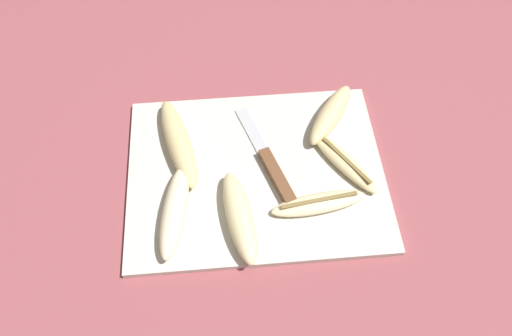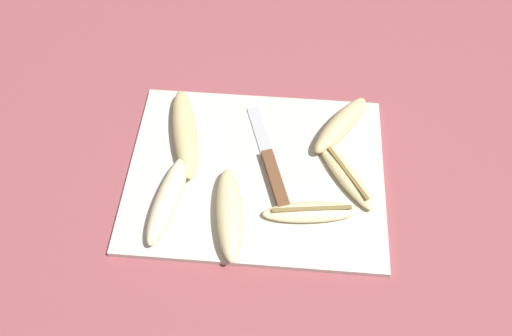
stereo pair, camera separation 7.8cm
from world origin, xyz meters
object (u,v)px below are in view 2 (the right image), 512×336
object	(u,v)px
banana_spotted_left	(185,133)
banana_cream_curved	(311,212)
banana_soft_right	(230,214)
banana_ripe_center	(345,172)
banana_bright_far	(168,199)
banana_mellow_near	(341,125)
knife	(272,171)

from	to	relation	value
banana_spotted_left	banana_cream_curved	xyz separation A→B (m)	(0.23, -0.14, -0.01)
banana_soft_right	banana_ripe_center	size ratio (longest dim) A/B	1.13
banana_spotted_left	banana_bright_far	bearing A→B (deg)	-92.62
banana_soft_right	banana_spotted_left	distance (m)	0.19
banana_ripe_center	banana_cream_curved	bearing A→B (deg)	-124.55
banana_spotted_left	banana_mellow_near	bearing A→B (deg)	8.24
banana_spotted_left	banana_ripe_center	bearing A→B (deg)	-11.27
knife	banana_cream_curved	bearing A→B (deg)	-66.26
banana_bright_far	banana_soft_right	bearing A→B (deg)	-10.74
banana_soft_right	banana_ripe_center	world-z (taller)	banana_soft_right
banana_mellow_near	banana_ripe_center	bearing A→B (deg)	-85.76
banana_mellow_near	banana_bright_far	world-z (taller)	banana_bright_far
banana_spotted_left	banana_cream_curved	bearing A→B (deg)	-31.07
knife	banana_cream_curved	xyz separation A→B (m)	(0.07, -0.08, 0.00)
knife	banana_soft_right	xyz separation A→B (m)	(-0.06, -0.09, 0.01)
banana_soft_right	banana_mellow_near	distance (m)	0.27
knife	banana_mellow_near	world-z (taller)	banana_mellow_near
knife	banana_bright_far	world-z (taller)	banana_bright_far
knife	banana_ripe_center	size ratio (longest dim) A/B	1.44
banana_spotted_left	knife	bearing A→B (deg)	-21.41
banana_spotted_left	banana_ripe_center	xyz separation A→B (m)	(0.29, -0.06, -0.01)
banana_mellow_near	banana_spotted_left	size ratio (longest dim) A/B	0.74
banana_soft_right	banana_cream_curved	size ratio (longest dim) A/B	1.07
banana_soft_right	banana_bright_far	bearing A→B (deg)	169.26
banana_mellow_near	banana_ripe_center	xyz separation A→B (m)	(0.01, -0.10, -0.01)
banana_mellow_near	banana_cream_curved	xyz separation A→B (m)	(-0.05, -0.18, -0.01)
knife	banana_bright_far	size ratio (longest dim) A/B	1.25
knife	banana_mellow_near	size ratio (longest dim) A/B	1.47
banana_cream_curved	banana_bright_far	size ratio (longest dim) A/B	0.93
banana_cream_curved	banana_soft_right	bearing A→B (deg)	-172.24
banana_mellow_near	banana_bright_far	distance (m)	0.34
banana_soft_right	banana_mellow_near	xyz separation A→B (m)	(0.18, 0.20, -0.00)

